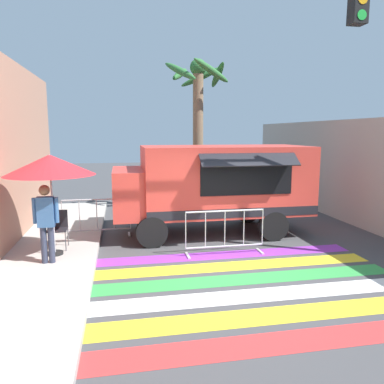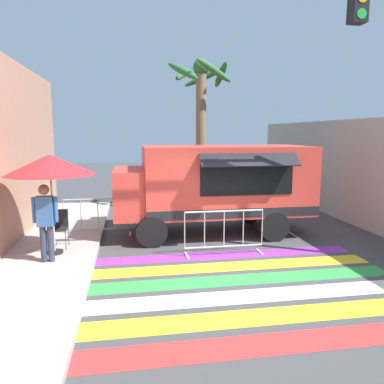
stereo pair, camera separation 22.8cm
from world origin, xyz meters
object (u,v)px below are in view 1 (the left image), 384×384
at_px(folding_chair, 58,226).
at_px(barricade_side, 97,218).
at_px(food_truck, 210,182).
at_px(palm_tree, 198,109).
at_px(traffic_signal_pole, 381,63).
at_px(vendor_person, 46,219).
at_px(barricade_front, 225,233).
at_px(patio_umbrella, 50,165).

relative_size(folding_chair, barricade_side, 0.48).
xyz_separation_m(food_truck, palm_tree, (0.36, 3.40, 2.25)).
bearing_deg(traffic_signal_pole, vendor_person, 172.94).
bearing_deg(food_truck, vendor_person, -152.11).
bearing_deg(food_truck, barricade_side, 175.85).
relative_size(traffic_signal_pole, barricade_side, 3.39).
relative_size(traffic_signal_pole, barricade_front, 3.32).
bearing_deg(folding_chair, patio_umbrella, -98.22).
bearing_deg(barricade_front, vendor_person, -176.77).
relative_size(patio_umbrella, barricade_front, 1.19).
relative_size(barricade_front, palm_tree, 0.35).
xyz_separation_m(barricade_front, palm_tree, (0.45, 5.34, 3.22)).
height_order(vendor_person, palm_tree, palm_tree).
relative_size(barricade_front, barricade_side, 1.02).
height_order(patio_umbrella, palm_tree, palm_tree).
bearing_deg(folding_chair, traffic_signal_pole, -24.26).
bearing_deg(palm_tree, vendor_person, -128.54).
bearing_deg(barricade_side, food_truck, -4.15).
height_order(barricade_front, barricade_side, same).
distance_m(food_truck, barricade_front, 2.16).
xyz_separation_m(patio_umbrella, barricade_front, (3.94, -0.32, -1.65)).
xyz_separation_m(vendor_person, barricade_side, (0.88, 2.39, -0.56)).
bearing_deg(barricade_front, barricade_side, 145.05).
bearing_deg(traffic_signal_pole, folding_chair, 164.31).
height_order(barricade_front, palm_tree, palm_tree).
relative_size(patio_umbrella, vendor_person, 1.36).
bearing_deg(patio_umbrella, palm_tree, 48.81).
distance_m(food_truck, folding_chair, 4.25).
bearing_deg(folding_chair, food_truck, 6.24).
xyz_separation_m(traffic_signal_pole, folding_chair, (-6.97, 1.96, -3.67)).
bearing_deg(barricade_front, palm_tree, 85.18).
distance_m(food_truck, patio_umbrella, 4.39).
distance_m(patio_umbrella, palm_tree, 6.84).
xyz_separation_m(folding_chair, barricade_front, (3.94, -0.86, -0.15)).
distance_m(traffic_signal_pole, palm_tree, 6.95).
distance_m(vendor_person, palm_tree, 7.59).
bearing_deg(folding_chair, barricade_front, -20.96).
xyz_separation_m(folding_chair, palm_tree, (4.39, 4.47, 3.07)).
bearing_deg(vendor_person, folding_chair, 92.14).
height_order(vendor_person, barricade_front, vendor_person).
height_order(patio_umbrella, folding_chair, patio_umbrella).
bearing_deg(traffic_signal_pole, barricade_front, 160.18).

